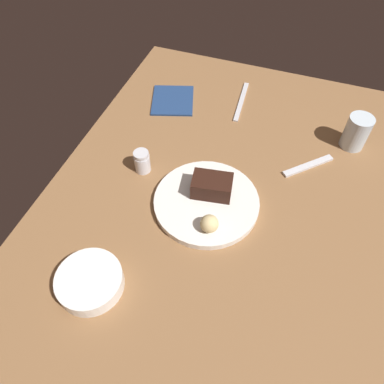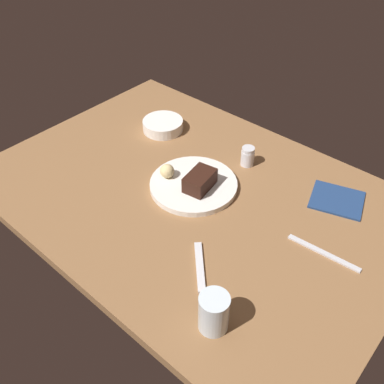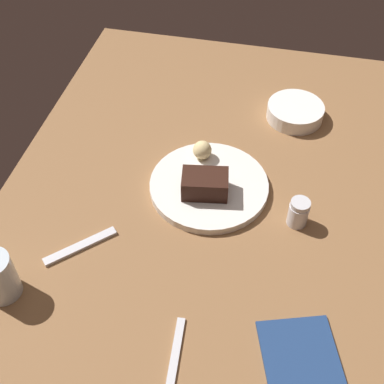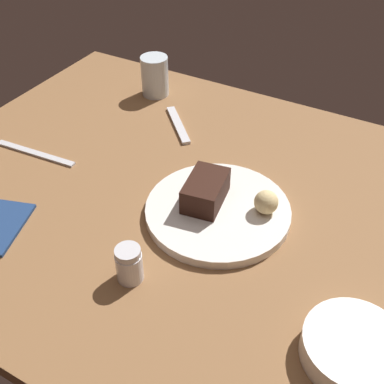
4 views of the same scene
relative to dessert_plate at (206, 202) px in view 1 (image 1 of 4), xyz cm
name	(u,v)px [view 1 (image 1 of 4)]	position (x,y,z in cm)	size (l,w,h in cm)	color
dining_table	(215,205)	(-1.53, 1.95, -2.37)	(120.00, 84.00, 3.00)	brown
dessert_plate	(206,202)	(0.00, 0.00, 0.00)	(25.57, 25.57, 1.75)	white
chocolate_cake_slice	(212,186)	(-2.71, 0.40, 3.28)	(9.57, 6.23, 4.82)	black
bread_roll	(209,224)	(7.58, 3.08, 2.97)	(4.20, 4.20, 4.20)	#DBC184
salt_shaker	(142,161)	(-5.32, -19.25, 2.19)	(4.14, 4.14, 6.22)	silver
water_glass	(356,132)	(-33.05, 31.53, 3.90)	(6.54, 6.54, 9.55)	silver
side_bowl	(90,282)	(28.04, -16.08, 0.97)	(13.81, 13.81, 3.68)	white
dessert_spoon	(308,166)	(-20.77, 21.53, -0.52)	(15.00, 1.80, 0.70)	silver
butter_knife	(241,101)	(-41.07, -2.05, -0.62)	(19.00, 1.40, 0.50)	silver
folded_napkin	(173,100)	(-34.38, -22.26, -0.57)	(14.24, 12.55, 0.60)	navy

